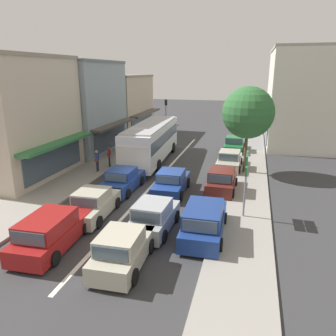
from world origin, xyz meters
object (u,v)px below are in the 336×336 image
Objects in this scene: wagon_queue_gap_filler at (51,232)px; pedestrian_browsing_midblock at (109,155)px; pedestrian_far_walker at (135,138)px; hatchback_behind_bus_mid at (122,250)px; parked_hatchback_kerb_second at (222,181)px; parked_sedan_kerb_rear at (234,145)px; street_tree_right at (248,113)px; parked_sedan_kerb_third at (229,161)px; city_bus at (152,140)px; pedestrian_with_handbag_near at (97,159)px; parked_wagon_kerb_front at (204,221)px; sedan_adjacent_lane_trail at (171,183)px; traffic_light_downstreet at (166,111)px; directional_road_sign at (246,169)px; hatchback_queue_far_back at (154,217)px; sedan_behind_bus_near at (122,181)px; sedan_adjacent_lane_lead at (93,204)px.

wagon_queue_gap_filler is 12.32m from pedestrian_browsing_midblock.
pedestrian_far_walker is (-3.14, 19.04, 0.32)m from wagon_queue_gap_filler.
parked_hatchback_kerb_second is at bearing 72.71° from hatchback_behind_bus_mid.
parked_hatchback_kerb_second reaches higher than parked_sedan_kerb_rear.
street_tree_right is at bearing -27.70° from pedestrian_far_walker.
pedestrian_far_walker is at bearing 152.30° from street_tree_right.
parked_hatchback_kerb_second reaches higher than parked_sedan_kerb_third.
city_bus is 4.01m from pedestrian_browsing_midblock.
pedestrian_with_handbag_near is (-10.81, -2.75, -3.52)m from street_tree_right.
wagon_queue_gap_filler is 1.01× the size of parked_wagon_kerb_front.
street_tree_right reaches higher than hatchback_behind_bus_mid.
pedestrian_with_handbag_near is (-6.46, 2.65, 0.40)m from sedan_adjacent_lane_trail.
parked_wagon_kerb_front is 1.07× the size of parked_sedan_kerb_third.
traffic_light_downstreet is at bearing 123.61° from parked_sedan_kerb_third.
wagon_queue_gap_filler is (0.08, -14.93, -1.14)m from city_bus.
parked_wagon_kerb_front is at bearing 50.04° from hatchback_behind_bus_mid.
directional_road_sign is 0.56× the size of street_tree_right.
parked_hatchback_kerb_second is 11.38m from parked_sedan_kerb_rear.
parked_sedan_kerb_rear is (3.00, 20.82, -0.05)m from hatchback_behind_bus_mid.
city_bus is 6.74× the size of pedestrian_browsing_midblock.
pedestrian_with_handbag_near is 1.50m from pedestrian_browsing_midblock.
hatchback_queue_far_back is 17.81m from pedestrian_far_walker.
sedan_behind_bus_near and sedan_adjacent_lane_trail have the same top height.
parked_sedan_kerb_third is at bearing 59.63° from sedan_adjacent_lane_lead.
hatchback_queue_far_back is at bearing -148.79° from directional_road_sign.
directional_road_sign reaches higher than sedan_behind_bus_near.
pedestrian_with_handbag_near is at bearing 120.71° from hatchback_behind_bus_mid.
hatchback_queue_far_back reaches higher than sedan_adjacent_lane_lead.
sedan_adjacent_lane_trail is 2.60× the size of pedestrian_with_handbag_near.
wagon_queue_gap_filler is at bearing -107.92° from parked_sedan_kerb_rear.
hatchback_queue_far_back is at bearing -54.84° from pedestrian_browsing_midblock.
parked_sedan_kerb_third is 2.60× the size of pedestrian_with_handbag_near.
parked_hatchback_kerb_second is (6.25, 1.40, 0.05)m from sedan_behind_bus_near.
hatchback_behind_bus_mid is at bearing -101.50° from parked_sedan_kerb_third.
traffic_light_downstreet reaches higher than wagon_queue_gap_filler.
parked_hatchback_kerb_second is at bearing -106.16° from street_tree_right.
pedestrian_far_walker is (-0.99, -8.32, -1.79)m from traffic_light_downstreet.
hatchback_queue_far_back is at bearing -98.68° from parked_sedan_kerb_rear.
pedestrian_with_handbag_near is at bearing 131.23° from hatchback_queue_far_back.
pedestrian_far_walker is (-6.70, 19.58, 0.36)m from hatchback_behind_bus_mid.
pedestrian_with_handbag_near is (-11.06, 5.36, -1.64)m from directional_road_sign.
sedan_adjacent_lane_lead is at bearing -65.28° from pedestrian_with_handbag_near.
pedestrian_with_handbag_near reaches higher than hatchback_queue_far_back.
pedestrian_with_handbag_near is 8.49m from pedestrian_far_walker.
street_tree_right is 11.70m from pedestrian_with_handbag_near.
directional_road_sign is at bearing 31.21° from hatchback_queue_far_back.
street_tree_right is (1.22, -6.97, 3.92)m from parked_sedan_kerb_rear.
traffic_light_downstreet is (-8.71, 7.08, 2.19)m from parked_sedan_kerb_rear.
pedestrian_with_handbag_near is 1.00× the size of pedestrian_far_walker.
hatchback_behind_bus_mid reaches higher than parked_sedan_kerb_rear.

